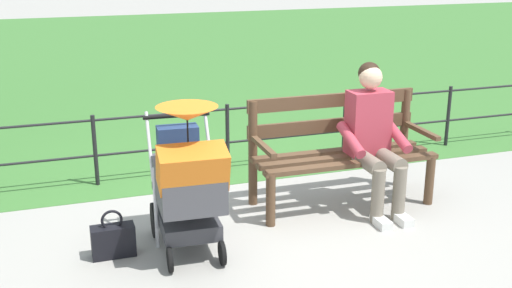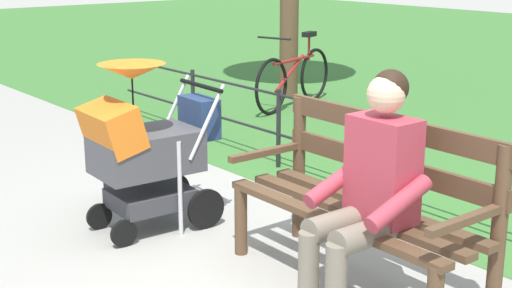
{
  "view_description": "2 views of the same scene",
  "coord_description": "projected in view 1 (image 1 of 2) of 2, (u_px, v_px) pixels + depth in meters",
  "views": [
    {
      "loc": [
        1.69,
        4.69,
        2.22
      ],
      "look_at": [
        0.11,
        0.03,
        0.67
      ],
      "focal_mm": 44.26,
      "sensor_mm": 36.0,
      "label": 1
    },
    {
      "loc": [
        -3.34,
        2.81,
        1.87
      ],
      "look_at": [
        0.1,
        0.02,
        0.68
      ],
      "focal_mm": 51.15,
      "sensor_mm": 36.0,
      "label": 2
    }
  ],
  "objects": [
    {
      "name": "park_fence",
      "position": [
        254.0,
        129.0,
        6.48
      ],
      "size": [
        7.91,
        0.04,
        0.7
      ],
      "color": "black",
      "rests_on": "ground"
    },
    {
      "name": "person_on_bench",
      "position": [
        374.0,
        134.0,
        5.4
      ],
      "size": [
        0.54,
        0.74,
        1.28
      ],
      "color": "slate",
      "rests_on": "ground"
    },
    {
      "name": "stroller",
      "position": [
        188.0,
        178.0,
        4.62
      ],
      "size": [
        0.54,
        0.91,
        1.15
      ],
      "color": "black",
      "rests_on": "ground"
    },
    {
      "name": "ground_plane",
      "position": [
        267.0,
        216.0,
        5.42
      ],
      "size": [
        60.0,
        60.0,
        0.0
      ],
      "primitive_type": "plane",
      "color": "#9E9B93"
    },
    {
      "name": "handbag",
      "position": [
        113.0,
        240.0,
        4.69
      ],
      "size": [
        0.32,
        0.14,
        0.37
      ],
      "color": "black",
      "rests_on": "ground"
    },
    {
      "name": "park_bench",
      "position": [
        339.0,
        146.0,
        5.59
      ],
      "size": [
        1.61,
        0.62,
        0.96
      ],
      "color": "brown",
      "rests_on": "ground"
    },
    {
      "name": "grass_lawn",
      "position": [
        128.0,
        55.0,
        13.37
      ],
      "size": [
        40.0,
        16.0,
        0.01
      ],
      "primitive_type": "cube",
      "color": "#3D7533",
      "rests_on": "ground"
    }
  ]
}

